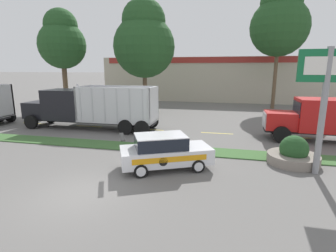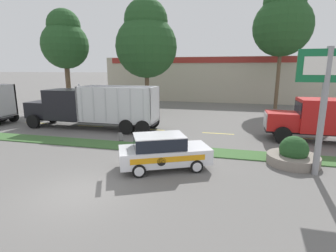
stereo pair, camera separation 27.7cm
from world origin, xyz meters
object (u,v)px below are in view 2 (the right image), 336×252
(rally_car, at_px, (163,151))
(store_sign_post, at_px, (326,87))
(stone_planter, at_px, (293,155))
(dump_truck_trail, at_px, (80,108))

(rally_car, relative_size, store_sign_post, 0.83)
(store_sign_post, relative_size, stone_planter, 2.23)
(dump_truck_trail, bearing_deg, rally_car, -38.32)
(store_sign_post, bearing_deg, rally_car, -172.14)
(dump_truck_trail, xyz_separation_m, store_sign_post, (16.18, -6.21, 2.38))
(store_sign_post, distance_m, stone_planter, 3.84)
(dump_truck_trail, height_order, stone_planter, dump_truck_trail)
(rally_car, height_order, stone_planter, rally_car)
(dump_truck_trail, distance_m, store_sign_post, 17.49)
(dump_truck_trail, height_order, store_sign_post, store_sign_post)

